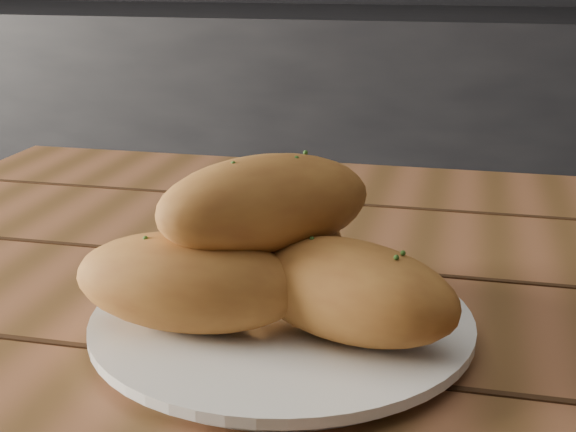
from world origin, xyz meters
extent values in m
cube|color=black|center=(0.00, 1.70, 0.45)|extent=(2.80, 0.60, 0.90)
cube|color=brown|center=(0.56, 0.30, 0.73)|extent=(1.44, 0.99, 0.04)
cylinder|color=brown|center=(-0.09, 0.65, 0.35)|extent=(0.07, 0.07, 0.71)
cylinder|color=silver|center=(0.36, 0.25, 0.76)|extent=(0.26, 0.26, 0.01)
cylinder|color=silver|center=(0.36, 0.25, 0.76)|extent=(0.29, 0.29, 0.01)
ellipsoid|color=#A56C2E|center=(0.30, 0.21, 0.80)|extent=(0.17, 0.08, 0.07)
ellipsoid|color=#A56C2E|center=(0.42, 0.23, 0.80)|extent=(0.18, 0.12, 0.07)
ellipsoid|color=#A56C2E|center=(0.36, 0.31, 0.80)|extent=(0.14, 0.18, 0.07)
ellipsoid|color=#A56C2E|center=(0.35, 0.25, 0.86)|extent=(0.18, 0.16, 0.07)
camera|label=1|loc=(0.49, -0.28, 1.03)|focal=50.00mm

